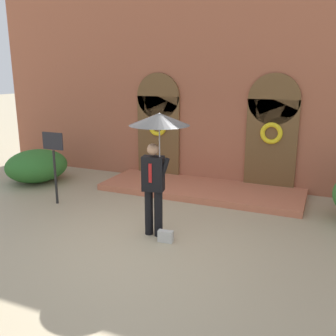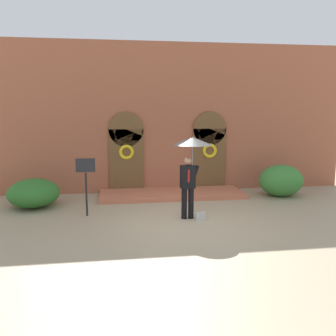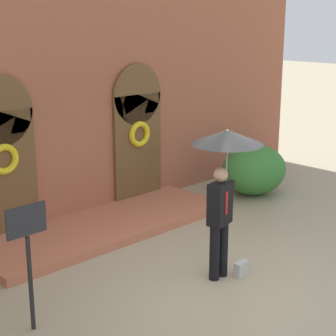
{
  "view_description": "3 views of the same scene",
  "coord_description": "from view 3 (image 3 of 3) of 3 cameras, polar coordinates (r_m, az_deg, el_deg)",
  "views": [
    {
      "loc": [
        2.9,
        -5.88,
        3.06
      ],
      "look_at": [
        -0.17,
        1.28,
        1.06
      ],
      "focal_mm": 40.0,
      "sensor_mm": 36.0,
      "label": 1
    },
    {
      "loc": [
        -2.09,
        -10.12,
        3.13
      ],
      "look_at": [
        -0.37,
        1.52,
        1.28
      ],
      "focal_mm": 40.0,
      "sensor_mm": 36.0,
      "label": 2
    },
    {
      "loc": [
        -6.24,
        -5.08,
        3.98
      ],
      "look_at": [
        0.16,
        1.49,
        1.51
      ],
      "focal_mm": 60.0,
      "sensor_mm": 36.0,
      "label": 3
    }
  ],
  "objects": [
    {
      "name": "ground_plane",
      "position": [
        8.98,
        6.01,
        -11.34
      ],
      "size": [
        80.0,
        80.0,
        0.0
      ],
      "primitive_type": "plane",
      "color": "tan"
    },
    {
      "name": "building_facade",
      "position": [
        11.22,
        -10.25,
        8.15
      ],
      "size": [
        14.0,
        2.3,
        5.6
      ],
      "color": "#9E563D",
      "rests_on": "ground"
    },
    {
      "name": "person_with_umbrella",
      "position": [
        8.5,
        5.84,
        0.9
      ],
      "size": [
        1.1,
        1.1,
        2.36
      ],
      "color": "black",
      "rests_on": "ground"
    },
    {
      "name": "handbag",
      "position": [
        9.16,
        7.48,
        -10.07
      ],
      "size": [
        0.29,
        0.14,
        0.22
      ],
      "primitive_type": "cube",
      "rotation": [
        0.0,
        0.0,
        0.08
      ],
      "color": "#B7B7B2",
      "rests_on": "ground"
    },
    {
      "name": "sign_post",
      "position": [
        7.4,
        -14.03,
        -7.78
      ],
      "size": [
        0.56,
        0.06,
        1.72
      ],
      "color": "black",
      "rests_on": "ground"
    },
    {
      "name": "shrub_right",
      "position": [
        13.14,
        8.74,
        -0.16
      ],
      "size": [
        1.6,
        1.38,
        1.15
      ],
      "primitive_type": "ellipsoid",
      "color": "#387A33",
      "rests_on": "ground"
    }
  ]
}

